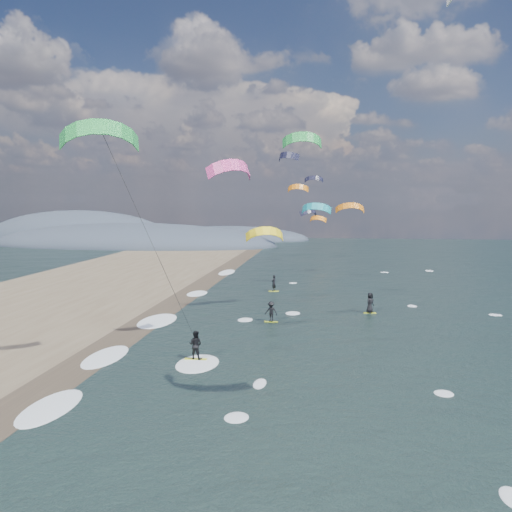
# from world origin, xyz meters

# --- Properties ---
(ground) EXTENTS (260.00, 260.00, 0.00)m
(ground) POSITION_xyz_m (0.00, 0.00, 0.00)
(ground) COLOR black
(ground) RESTS_ON ground
(wet_sand_strip) EXTENTS (3.00, 240.00, 0.00)m
(wet_sand_strip) POSITION_xyz_m (-12.00, 10.00, 0.00)
(wet_sand_strip) COLOR #382D23
(wet_sand_strip) RESTS_ON ground
(coastal_hills) EXTENTS (80.00, 41.00, 15.00)m
(coastal_hills) POSITION_xyz_m (-44.84, 107.86, 0.00)
(coastal_hills) COLOR #3D4756
(coastal_hills) RESTS_ON ground
(kitesurfer_near_b) EXTENTS (7.29, 8.90, 14.85)m
(kitesurfer_near_b) POSITION_xyz_m (-7.68, 10.74, 9.87)
(kitesurfer_near_b) COLOR yellow
(kitesurfer_near_b) RESTS_ON ground
(far_kitesurfers) EXTENTS (10.85, 16.64, 1.86)m
(far_kitesurfers) POSITION_xyz_m (1.11, 31.53, 0.90)
(far_kitesurfers) COLOR yellow
(far_kitesurfers) RESTS_ON ground
(bg_kite_field) EXTENTS (12.20, 78.02, 9.93)m
(bg_kite_field) POSITION_xyz_m (0.12, 54.89, 10.95)
(bg_kite_field) COLOR yellow
(bg_kite_field) RESTS_ON ground
(shoreline_surf) EXTENTS (2.40, 79.40, 0.11)m
(shoreline_surf) POSITION_xyz_m (-10.80, 14.75, 0.00)
(shoreline_surf) COLOR white
(shoreline_surf) RESTS_ON ground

